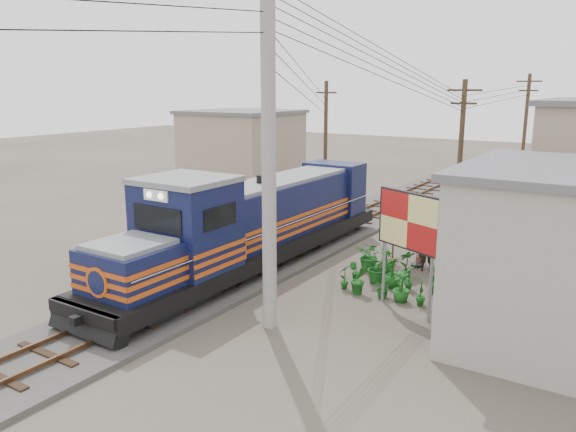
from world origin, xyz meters
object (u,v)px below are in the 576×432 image
Objects in this scene: locomotive at (253,225)px; billboard at (409,224)px; vendor at (427,249)px; market_umbrella at (419,214)px.

billboard is (6.30, -0.82, 1.05)m from locomotive.
vendor is (-0.73, 4.03, -1.88)m from billboard.
market_umbrella is 1.64× the size of vendor.
billboard is at bearing -7.40° from locomotive.
market_umbrella is at bearing 34.68° from locomotive.
billboard is 2.20× the size of vendor.
locomotive reaches higher than billboard.
billboard is 4.56m from market_umbrella.
locomotive is 6.49m from vendor.
locomotive is at bearing -163.45° from billboard.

